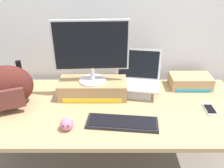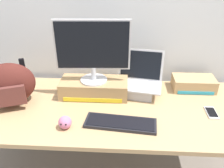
% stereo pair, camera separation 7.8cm
% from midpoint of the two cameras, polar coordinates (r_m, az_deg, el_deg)
% --- Properties ---
extents(back_wall, '(7.00, 0.10, 2.60)m').
position_cam_midpoint_polar(back_wall, '(1.89, -1.27, 18.40)').
color(back_wall, silver).
rests_on(back_wall, ground).
extents(desk, '(1.87, 0.82, 0.72)m').
position_cam_midpoint_polar(desk, '(1.66, -1.35, -7.37)').
color(desk, tan).
rests_on(desk, ground).
extents(toner_box_yellow, '(0.50, 0.22, 0.12)m').
position_cam_midpoint_polar(toner_box_yellow, '(1.73, -6.01, -1.07)').
color(toner_box_yellow, '#A88456').
rests_on(toner_box_yellow, desk).
extents(desktop_monitor, '(0.52, 0.20, 0.45)m').
position_cam_midpoint_polar(desktop_monitor, '(1.61, -6.55, 8.24)').
color(desktop_monitor, silver).
rests_on(desktop_monitor, toner_box_yellow).
extents(open_laptop, '(0.37, 0.29, 0.32)m').
position_cam_midpoint_polar(open_laptop, '(1.76, 4.91, -0.19)').
color(open_laptop, '#ADADB2').
rests_on(open_laptop, desk).
extents(external_keyboard, '(0.46, 0.19, 0.02)m').
position_cam_midpoint_polar(external_keyboard, '(1.46, 1.01, -9.52)').
color(external_keyboard, black).
rests_on(external_keyboard, desk).
extents(messenger_backpack, '(0.41, 0.33, 0.30)m').
position_cam_midpoint_polar(messenger_backpack, '(1.73, -25.74, -0.69)').
color(messenger_backpack, '#4C1E19').
rests_on(messenger_backpack, desk).
extents(cell_phone, '(0.07, 0.14, 0.01)m').
position_cam_midpoint_polar(cell_phone, '(1.71, 21.74, -5.85)').
color(cell_phone, silver).
rests_on(cell_phone, desk).
extents(plush_toy, '(0.08, 0.08, 0.08)m').
position_cam_midpoint_polar(plush_toy, '(1.44, -12.62, -9.62)').
color(plush_toy, '#CC7099').
rests_on(plush_toy, desk).
extents(toner_box_cyan, '(0.32, 0.18, 0.10)m').
position_cam_midpoint_polar(toner_box_cyan, '(1.94, 17.61, 0.61)').
color(toner_box_cyan, tan).
rests_on(toner_box_cyan, desk).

